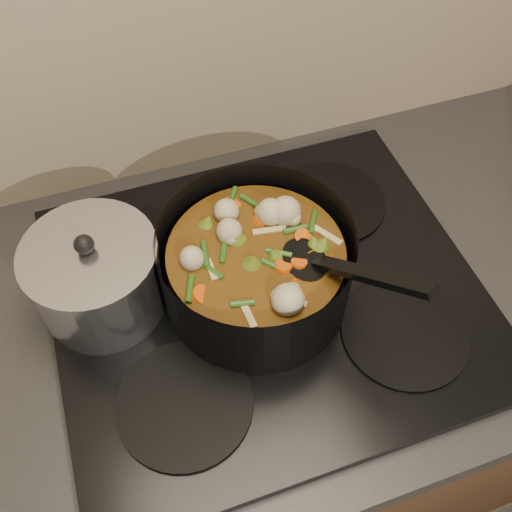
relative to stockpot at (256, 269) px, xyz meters
name	(u,v)px	position (x,y,z in m)	size (l,w,h in m)	color
counter	(263,410)	(0.02, 0.00, -0.54)	(2.64, 0.64, 0.91)	brown
stovetop	(267,294)	(0.02, 0.00, -0.07)	(0.62, 0.54, 0.03)	black
stockpot	(256,269)	(0.00, 0.00, 0.00)	(0.33, 0.35, 0.20)	black
saucepan	(97,277)	(-0.21, 0.06, 0.00)	(0.18, 0.18, 0.15)	silver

